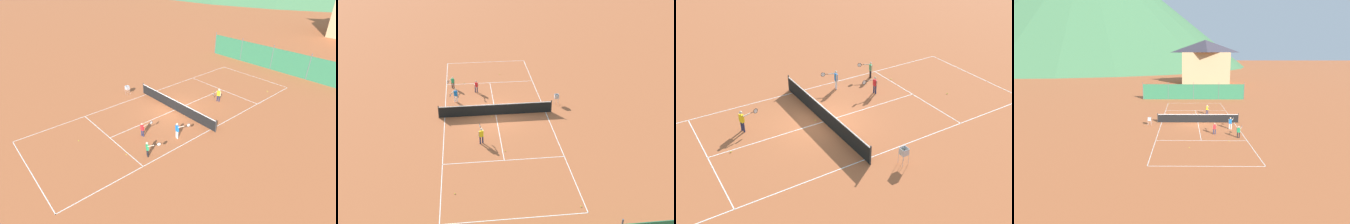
% 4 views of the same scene
% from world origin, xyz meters
% --- Properties ---
extents(ground_plane, '(600.00, 600.00, 0.00)m').
position_xyz_m(ground_plane, '(0.00, 0.00, 0.00)').
color(ground_plane, '#B25B33').
extents(court_line_markings, '(8.25, 23.85, 0.01)m').
position_xyz_m(court_line_markings, '(0.00, 0.00, 0.00)').
color(court_line_markings, white).
rests_on(court_line_markings, ground).
extents(tennis_net, '(9.18, 0.08, 1.06)m').
position_xyz_m(tennis_net, '(0.00, 0.00, 0.50)').
color(tennis_net, '#2D2D2D').
rests_on(tennis_net, ground).
extents(windscreen_fence_far, '(17.28, 0.08, 2.90)m').
position_xyz_m(windscreen_fence_far, '(-0.00, 15.50, 1.31)').
color(windscreen_fence_far, '#2D754C').
rests_on(windscreen_fence_far, ground).
extents(player_near_service, '(0.38, 0.98, 1.13)m').
position_xyz_m(player_near_service, '(1.38, -4.39, 0.66)').
color(player_near_service, '#23284C').
rests_on(player_near_service, ground).
extents(player_near_baseline, '(0.41, 1.07, 1.24)m').
position_xyz_m(player_near_baseline, '(1.40, 4.09, 0.72)').
color(player_near_baseline, '#23284C').
rests_on(player_near_baseline, ground).
extents(player_far_service, '(0.67, 0.88, 1.13)m').
position_xyz_m(player_far_service, '(3.50, -5.52, 0.66)').
color(player_far_service, black).
rests_on(player_far_service, ground).
extents(player_far_baseline, '(0.68, 0.97, 1.26)m').
position_xyz_m(player_far_baseline, '(3.22, -2.65, 0.73)').
color(player_far_baseline, white).
rests_on(player_far_baseline, ground).
extents(tennis_ball_alley_left, '(0.07, 0.07, 0.07)m').
position_xyz_m(tennis_ball_alley_left, '(-1.12, -8.28, 0.03)').
color(tennis_ball_alley_left, '#CCE033').
rests_on(tennis_ball_alley_left, ground).
extents(tennis_ball_far_corner, '(0.07, 0.07, 0.07)m').
position_xyz_m(tennis_ball_far_corner, '(0.35, 0.35, 0.03)').
color(tennis_ball_far_corner, '#CCE033').
rests_on(tennis_ball_far_corner, ground).
extents(tennis_ball_service_box, '(0.07, 0.07, 0.07)m').
position_xyz_m(tennis_ball_service_box, '(-0.17, 5.30, 0.03)').
color(tennis_ball_service_box, '#CCE033').
rests_on(tennis_ball_service_box, ground).
extents(tennis_ball_by_net_left, '(0.07, 0.07, 0.07)m').
position_xyz_m(tennis_ball_by_net_left, '(2.43, -6.56, 0.03)').
color(tennis_ball_by_net_left, '#CCE033').
rests_on(tennis_ball_by_net_left, ground).
extents(tennis_ball_alley_right, '(0.07, 0.07, 0.07)m').
position_xyz_m(tennis_ball_alley_right, '(3.28, 9.46, 0.03)').
color(tennis_ball_alley_right, '#CCE033').
rests_on(tennis_ball_alley_right, ground).
extents(tennis_ball_mid_court, '(0.07, 0.07, 0.07)m').
position_xyz_m(tennis_ball_mid_court, '(-3.83, 11.39, 0.03)').
color(tennis_ball_mid_court, '#CCE033').
rests_on(tennis_ball_mid_court, ground).
extents(ball_hopper, '(0.36, 0.36, 0.89)m').
position_xyz_m(ball_hopper, '(-5.30, -1.36, 0.65)').
color(ball_hopper, '#B7B7BC').
rests_on(ball_hopper, ground).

